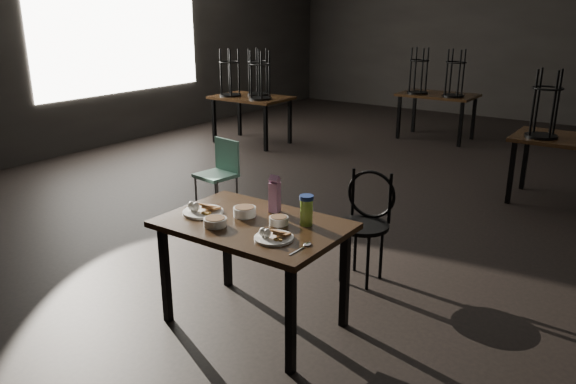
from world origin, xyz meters
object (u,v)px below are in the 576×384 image
Objects in this scene: main_table at (253,233)px; juice_carton at (275,195)px; bentwood_chair at (366,217)px; school_chair at (220,169)px; water_bottle at (306,210)px.

juice_carton is (-0.00, 0.24, 0.20)m from main_table.
school_chair is (-1.96, 0.50, -0.05)m from bentwood_chair.
school_chair is at bearing 158.26° from bentwood_chair.
school_chair is (-1.68, 1.57, -0.20)m from main_table.
main_table is 1.38× the size of bentwood_chair.
main_table is 1.54× the size of school_chair.
water_bottle is at bearing -95.81° from bentwood_chair.
bentwood_chair reaches higher than main_table.
water_bottle reaches higher than main_table.
water_bottle is at bearing 27.21° from main_table.
juice_carton is 0.30× the size of bentwood_chair.
water_bottle reaches higher than school_chair.
water_bottle reaches higher than bentwood_chair.
main_table is 0.39m from water_bottle.
juice_carton is 1.30× the size of water_bottle.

